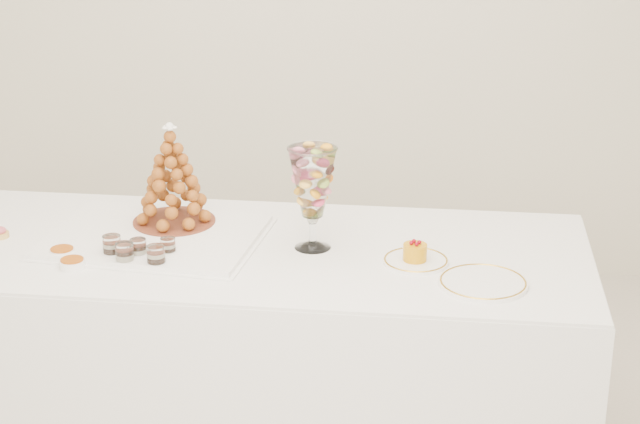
{
  "coord_description": "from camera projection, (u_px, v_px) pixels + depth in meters",
  "views": [
    {
      "loc": [
        0.29,
        -2.84,
        2.13
      ],
      "look_at": [
        0.09,
        0.22,
        0.97
      ],
      "focal_mm": 60.0,
      "sensor_mm": 36.0,
      "label": 1
    }
  ],
  "objects": [
    {
      "name": "ramekin_back",
      "position": [
        62.0,
        253.0,
        3.35
      ],
      "size": [
        0.08,
        0.08,
        0.02
      ],
      "primitive_type": "cylinder",
      "color": "white",
      "rests_on": "buffet_table"
    },
    {
      "name": "verrine_b",
      "position": [
        138.0,
        250.0,
        3.32
      ],
      "size": [
        0.05,
        0.05,
        0.07
      ],
      "primitive_type": "cylinder",
      "rotation": [
        0.0,
        0.0,
        0.03
      ],
      "color": "white",
      "rests_on": "buffet_table"
    },
    {
      "name": "pink_tart",
      "position": [
        0.0,
        233.0,
        3.5
      ],
      "size": [
        0.06,
        0.06,
        0.04
      ],
      "color": "tan",
      "rests_on": "buffet_table"
    },
    {
      "name": "ramekin_front",
      "position": [
        72.0,
        264.0,
        3.27
      ],
      "size": [
        0.08,
        0.08,
        0.02
      ],
      "primitive_type": "cylinder",
      "color": "white",
      "rests_on": "buffet_table"
    },
    {
      "name": "croquembouche",
      "position": [
        172.0,
        175.0,
        3.51
      ],
      "size": [
        0.28,
        0.28,
        0.34
      ],
      "rotation": [
        0.0,
        0.0,
        -0.16
      ],
      "color": "brown",
      "rests_on": "lace_tray"
    },
    {
      "name": "mousse_cake",
      "position": [
        415.0,
        252.0,
        3.3
      ],
      "size": [
        0.07,
        0.07,
        0.07
      ],
      "color": "orange",
      "rests_on": "cake_plate"
    },
    {
      "name": "verrine_a",
      "position": [
        112.0,
        247.0,
        3.32
      ],
      "size": [
        0.06,
        0.06,
        0.08
      ],
      "primitive_type": "cylinder",
      "rotation": [
        0.0,
        0.0,
        0.1
      ],
      "color": "white",
      "rests_on": "buffet_table"
    },
    {
      "name": "lace_tray",
      "position": [
        154.0,
        237.0,
        3.48
      ],
      "size": [
        0.74,
        0.6,
        0.02
      ],
      "primitive_type": "cube",
      "rotation": [
        0.0,
        0.0,
        -0.16
      ],
      "color": "white",
      "rests_on": "buffet_table"
    },
    {
      "name": "spare_plate",
      "position": [
        483.0,
        283.0,
        3.15
      ],
      "size": [
        0.26,
        0.26,
        0.01
      ],
      "primitive_type": "cylinder",
      "color": "white",
      "rests_on": "buffet_table"
    },
    {
      "name": "buffet_table",
      "position": [
        259.0,
        360.0,
        3.57
      ],
      "size": [
        2.19,
        0.98,
        0.81
      ],
      "rotation": [
        0.0,
        0.0,
        -0.06
      ],
      "color": "white",
      "rests_on": "ground"
    },
    {
      "name": "verrine_e",
      "position": [
        156.0,
        258.0,
        3.25
      ],
      "size": [
        0.06,
        0.06,
        0.08
      ],
      "primitive_type": "cylinder",
      "rotation": [
        0.0,
        0.0,
        -0.08
      ],
      "color": "white",
      "rests_on": "buffet_table"
    },
    {
      "name": "cake_plate",
      "position": [
        416.0,
        261.0,
        3.31
      ],
      "size": [
        0.2,
        0.2,
        0.01
      ],
      "primitive_type": "cylinder",
      "color": "white",
      "rests_on": "buffet_table"
    },
    {
      "name": "macaron_vase",
      "position": [
        312.0,
        184.0,
        3.35
      ],
      "size": [
        0.15,
        0.15,
        0.33
      ],
      "color": "white",
      "rests_on": "buffet_table"
    },
    {
      "name": "verrine_d",
      "position": [
        125.0,
        255.0,
        3.27
      ],
      "size": [
        0.07,
        0.07,
        0.08
      ],
      "primitive_type": "cylinder",
      "rotation": [
        0.0,
        0.0,
        0.28
      ],
      "color": "white",
      "rests_on": "buffet_table"
    },
    {
      "name": "verrine_c",
      "position": [
        168.0,
        248.0,
        3.34
      ],
      "size": [
        0.06,
        0.06,
        0.06
      ],
      "primitive_type": "cylinder",
      "rotation": [
        0.0,
        0.0,
        -0.32
      ],
      "color": "white",
      "rests_on": "buffet_table"
    }
  ]
}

